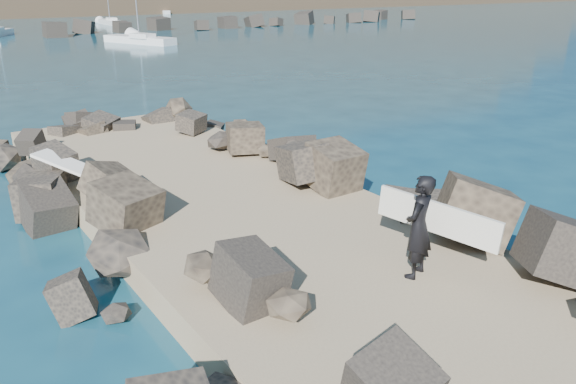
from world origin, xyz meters
name	(u,v)px	position (x,y,z in m)	size (l,w,h in m)	color
ground	(262,243)	(0.00, 0.00, 0.00)	(800.00, 800.00, 0.00)	#0F384C
jetty	(318,267)	(0.00, -2.00, 0.30)	(6.00, 26.00, 0.60)	#8C7759
riprap_left	(162,292)	(-2.90, -1.50, 0.50)	(2.60, 22.00, 1.00)	black
riprap_right	(408,215)	(2.90, -1.50, 0.50)	(2.60, 22.00, 1.00)	black
breakwater_secondary	(263,21)	(35.00, 55.00, 0.60)	(52.00, 4.00, 1.20)	black
surfboard_resting	(75,171)	(-2.71, 4.16, 1.04)	(0.55, 2.20, 0.07)	white
surfer_with_board	(421,226)	(0.90, -3.61, 1.51)	(1.19, 2.17, 1.81)	black
sailboat_f	(162,12)	(36.66, 91.71, 0.35)	(1.40, 5.20, 6.41)	white
sailboat_c	(140,40)	(13.58, 42.63, 0.35)	(4.59, 7.90, 9.37)	white
sailboat_d	(110,22)	(19.49, 68.84, 0.35)	(1.51, 6.28, 7.63)	white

